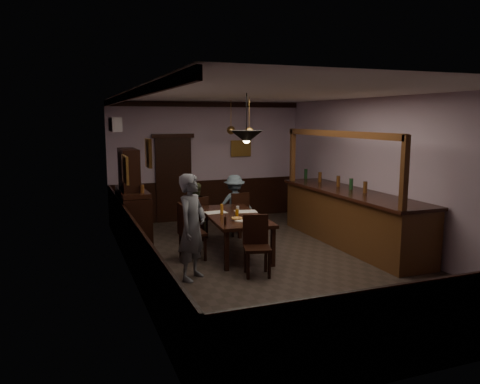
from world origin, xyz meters
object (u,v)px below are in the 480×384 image
chair_near (256,242)px  soda_can (237,212)px  chair_far_left (198,215)px  pendant_brass_far (231,130)px  person_standing (192,227)px  person_seated_right (234,204)px  dining_table (234,218)px  person_seated_left (195,209)px  sideboard (132,208)px  pendant_brass_mid (249,132)px  pendant_iron (247,137)px  chair_side (188,229)px  chair_far_right (238,212)px  bar_counter (351,216)px  coffee_cup (258,217)px

chair_near → soda_can: chair_near is taller
chair_far_left → pendant_brass_far: (1.10, 0.95, 1.79)m
soda_can → pendant_brass_far: size_ratio=0.15×
person_standing → person_seated_right: bearing=11.8°
chair_far_left → dining_table: bearing=102.1°
chair_near → person_seated_left: size_ratio=0.84×
sideboard → pendant_brass_mid: pendant_brass_mid is taller
soda_can → pendant_brass_mid: pendant_brass_mid is taller
person_seated_left → pendant_brass_mid: pendant_brass_mid is taller
pendant_iron → pendant_brass_mid: (0.61, 1.40, 0.03)m
person_standing → soda_can: (1.17, 1.07, -0.05)m
dining_table → person_standing: size_ratio=1.32×
chair_near → person_standing: bearing=-173.7°
chair_side → person_seated_right: bearing=-43.0°
chair_near → person_seated_left: 2.91m
person_seated_left → pendant_brass_far: 2.13m
chair_far_right → bar_counter: 2.43m
person_seated_left → chair_side: bearing=59.8°
chair_far_right → coffee_cup: size_ratio=12.13×
dining_table → pendant_brass_far: size_ratio=2.80×
pendant_brass_far → chair_far_left: bearing=-139.1°
chair_far_left → person_seated_left: 0.29m
dining_table → chair_far_left: chair_far_left is taller
person_standing → pendant_brass_mid: bearing=0.6°
chair_near → person_seated_left: bearing=109.2°
person_seated_right → bar_counter: bar_counter is taller
dining_table → chair_far_left: size_ratio=2.46×
chair_side → coffee_cup: bearing=-109.3°
bar_counter → pendant_iron: bearing=-168.7°
pendant_brass_far → sideboard: bearing=-156.6°
person_seated_right → person_seated_left: bearing=1.6°
person_standing → pendant_iron: 1.81m
chair_far_right → person_seated_left: bearing=-23.6°
chair_side → person_seated_right: person_seated_right is taller
chair_far_right → soda_can: size_ratio=8.09×
person_seated_left → chair_near: bearing=84.5°
bar_counter → person_seated_right: bearing=136.0°
person_seated_right → pendant_brass_mid: 1.87m
chair_far_left → coffee_cup: size_ratio=11.54×
coffee_cup → sideboard: sideboard is taller
chair_far_right → person_seated_right: person_seated_right is taller
dining_table → soda_can: bearing=-73.5°
person_standing → pendant_brass_far: bearing=15.3°
dining_table → bar_counter: bearing=-7.0°
pendant_brass_mid → pendant_brass_far: size_ratio=1.00×
chair_far_left → person_seated_right: bearing=-169.8°
chair_near → chair_side: chair_side is taller
person_standing → sideboard: bearing=59.1°
person_seated_left → pendant_iron: (0.27, -2.38, 1.67)m
pendant_brass_mid → chair_far_left: bearing=142.0°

